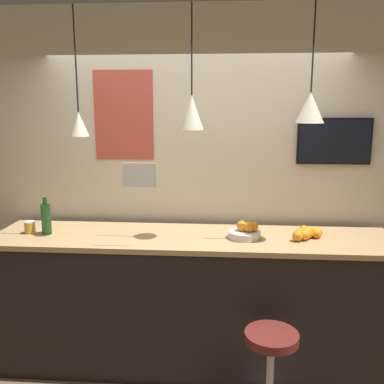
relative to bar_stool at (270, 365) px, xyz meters
name	(u,v)px	position (x,y,z in m)	size (l,w,h in m)	color
back_wall	(196,180)	(-0.57, 1.07, 1.05)	(8.00, 0.06, 2.90)	beige
service_counter	(192,301)	(-0.57, 0.61, 0.15)	(3.13, 0.70, 1.09)	black
bar_stool	(270,365)	(0.00, 0.00, 0.00)	(0.44, 0.44, 0.63)	#B7B7BC
fruit_bowl	(245,232)	(-0.16, 0.59, 0.74)	(0.25, 0.25, 0.14)	beige
orange_pile	(307,233)	(0.31, 0.62, 0.73)	(0.25, 0.25, 0.09)	orange
juice_bottle	(46,218)	(-1.72, 0.58, 0.82)	(0.08, 0.08, 0.30)	#286B33
spread_jar	(30,227)	(-1.86, 0.58, 0.74)	(0.08, 0.08, 0.10)	gold
pendant_lamp_left	(79,123)	(-1.42, 0.58, 1.56)	(0.14, 0.14, 0.94)	black
pendant_lamp_middle	(192,112)	(-0.57, 0.58, 1.64)	(0.17, 0.17, 0.89)	black
pendant_lamp_right	(310,107)	(0.28, 0.58, 1.68)	(0.20, 0.20, 0.84)	black
mounted_tv	(334,141)	(0.57, 1.01, 1.40)	(0.60, 0.04, 0.38)	black
hanging_menu_board	(140,175)	(-0.91, 0.34, 1.21)	(0.24, 0.01, 0.17)	white
wall_poster	(124,115)	(-1.18, 1.03, 1.61)	(0.50, 0.01, 0.75)	#C64C3D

